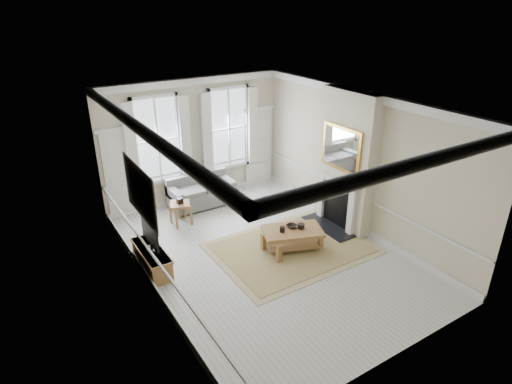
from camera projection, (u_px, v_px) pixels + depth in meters
floor at (266, 254)px, 9.61m from camera, size 7.20×7.20×0.00m
ceiling at (267, 104)px, 8.21m from camera, size 7.20×7.20×0.00m
back_wall at (194, 141)px, 11.69m from camera, size 5.20×0.00×5.20m
left_wall at (145, 216)px, 7.65m from camera, size 0.00×7.20×7.20m
right_wall at (358, 162)px, 10.17m from camera, size 0.00×7.20×7.20m
window_left at (157, 140)px, 11.06m from camera, size 1.26×0.20×2.20m
window_right at (229, 128)px, 12.07m from camera, size 1.26×0.20×2.20m
door_left at (123, 175)px, 10.90m from camera, size 0.90×0.08×2.30m
door_right at (258, 148)px, 12.88m from camera, size 0.90×0.08×2.30m
painting at (140, 192)px, 7.76m from camera, size 0.05×1.66×1.06m
chimney_breast at (346, 161)px, 10.24m from camera, size 0.35×1.70×3.38m
hearth at (328, 227)px, 10.72m from camera, size 0.55×1.50×0.05m
fireplace at (336, 200)px, 10.53m from camera, size 0.21×1.45×1.33m
mirror at (341, 149)px, 9.99m from camera, size 0.06×1.26×1.06m
sofa at (201, 193)px, 11.81m from camera, size 1.77×0.86×0.84m
side_table at (180, 207)px, 10.74m from camera, size 0.62×0.62×0.58m
rug at (292, 248)px, 9.83m from camera, size 3.50×2.60×0.02m
coffee_table at (292, 233)px, 9.67m from camera, size 1.51×1.19×0.50m
ceramic_pot_a at (282, 229)px, 9.53m from camera, size 0.12×0.12×0.12m
ceramic_pot_b at (301, 226)px, 9.67m from camera, size 0.16×0.16×0.11m
bowl at (292, 226)px, 9.72m from camera, size 0.28×0.28×0.06m
tv_stand at (152, 259)px, 9.01m from camera, size 0.43×1.33×0.48m
tv at (150, 233)px, 8.76m from camera, size 0.08×0.90×0.68m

